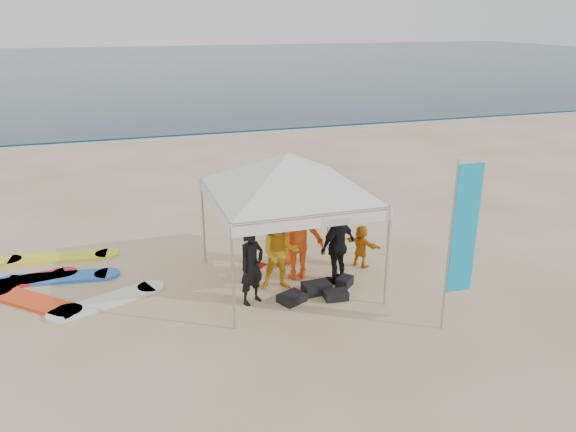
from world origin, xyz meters
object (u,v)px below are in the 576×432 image
(person_seated, at_px, (361,246))
(person_black_a, at_px, (252,266))
(surfboard_spread, at_px, (1,289))
(person_yellow, at_px, (280,252))
(person_orange_a, at_px, (297,236))
(feather_flag, at_px, (463,232))
(marker_pennant, at_px, (261,265))
(canopy_tent, at_px, (288,154))
(person_black_b, at_px, (338,246))
(person_orange_b, at_px, (284,231))

(person_seated, bearing_deg, person_black_a, 76.56)
(person_black_a, xyz_separation_m, surfboard_spread, (-4.82, 2.06, -0.75))
(person_yellow, bearing_deg, person_black_a, -136.34)
(person_orange_a, relative_size, surfboard_spread, 0.32)
(surfboard_spread, bearing_deg, feather_flag, -26.80)
(marker_pennant, bearing_deg, canopy_tent, 4.52)
(person_black_a, relative_size, marker_pennant, 2.46)
(person_black_b, height_order, marker_pennant, person_black_b)
(person_orange_b, bearing_deg, surfboard_spread, -13.96)
(person_black_a, xyz_separation_m, person_black_b, (1.94, 0.33, 0.05))
(person_seated, xyz_separation_m, feather_flag, (0.49, -2.92, 1.36))
(person_black_a, distance_m, person_yellow, 0.82)
(canopy_tent, bearing_deg, person_yellow, -140.43)
(person_black_a, relative_size, person_orange_a, 0.81)
(person_orange_b, bearing_deg, feather_flag, 111.22)
(feather_flag, bearing_deg, marker_pennant, 138.14)
(person_black_a, height_order, feather_flag, feather_flag)
(person_yellow, bearing_deg, person_black_b, 8.06)
(person_black_b, relative_size, marker_pennant, 2.61)
(person_yellow, height_order, person_seated, person_yellow)
(person_yellow, height_order, marker_pennant, person_yellow)
(person_black_b, relative_size, surfboard_spread, 0.27)
(surfboard_spread, bearing_deg, person_orange_b, -4.76)
(person_yellow, distance_m, surfboard_spread, 5.80)
(feather_flag, relative_size, surfboard_spread, 0.52)
(person_orange_b, height_order, marker_pennant, person_orange_b)
(person_orange_b, distance_m, surfboard_spread, 6.04)
(canopy_tent, xyz_separation_m, feather_flag, (2.30, -2.65, -0.95))
(person_black_a, height_order, person_orange_a, person_orange_a)
(person_yellow, bearing_deg, surfboard_spread, 175.83)
(person_yellow, relative_size, marker_pennant, 2.51)
(person_black_b, bearing_deg, surfboard_spread, -40.45)
(person_orange_b, relative_size, marker_pennant, 2.50)
(person_orange_b, xyz_separation_m, person_seated, (1.61, -0.66, -0.31))
(canopy_tent, distance_m, surfboard_spread, 6.56)
(person_orange_a, distance_m, person_orange_b, 0.78)
(person_black_a, xyz_separation_m, feather_flag, (3.25, -2.02, 1.07))
(person_orange_a, height_order, feather_flag, feather_flag)
(person_orange_a, bearing_deg, marker_pennant, 14.34)
(person_orange_b, xyz_separation_m, canopy_tent, (-0.20, -0.93, 2.01))
(person_black_a, bearing_deg, person_orange_b, 25.97)
(person_black_b, distance_m, feather_flag, 2.88)
(canopy_tent, xyz_separation_m, surfboard_spread, (-5.77, 1.43, -2.77))
(person_seated, distance_m, surfboard_spread, 7.68)
(person_seated, relative_size, feather_flag, 0.31)
(canopy_tent, height_order, marker_pennant, canopy_tent)
(person_orange_b, bearing_deg, person_orange_a, 84.61)
(person_orange_a, bearing_deg, surfboard_spread, -11.68)
(person_seated, height_order, feather_flag, feather_flag)
(person_orange_b, relative_size, canopy_tent, 0.37)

